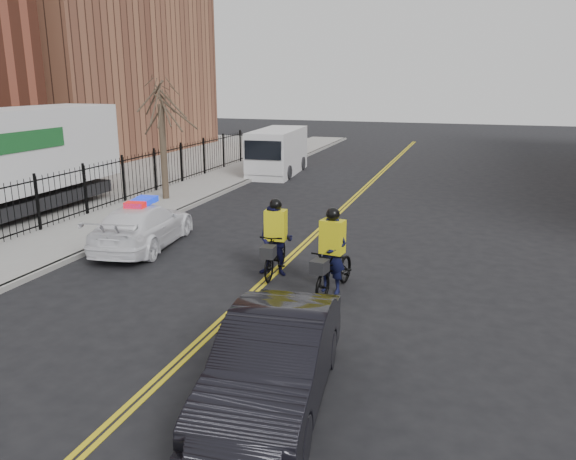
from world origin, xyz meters
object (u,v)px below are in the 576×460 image
Objects in this scene: cargo_van at (277,153)px; police_cruiser at (143,226)px; cyclist_near at (332,263)px; dark_sedan at (274,362)px; cyclist_far at (276,245)px.

police_cruiser is at bearing -91.83° from cargo_van.
police_cruiser is 6.86m from cyclist_near.
dark_sedan is 5.19m from cyclist_near.
cargo_van is 2.63× the size of cyclist_near.
cyclist_near is 1.07× the size of cyclist_far.
cyclist_far is at bearing -75.26° from cargo_van.
cyclist_near is at bearing 87.23° from dark_sedan.
cargo_van is at bearing 104.82° from cyclist_far.
cargo_van reaches higher than dark_sedan.
police_cruiser is 1.08× the size of dark_sedan.
cargo_van is 2.82× the size of cyclist_far.
cargo_van reaches higher than cyclist_near.
dark_sedan is at bearing 125.97° from police_cruiser.
cyclist_far is (5.59, -15.84, -0.37)m from cargo_van.
dark_sedan is 23.07m from cargo_van.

